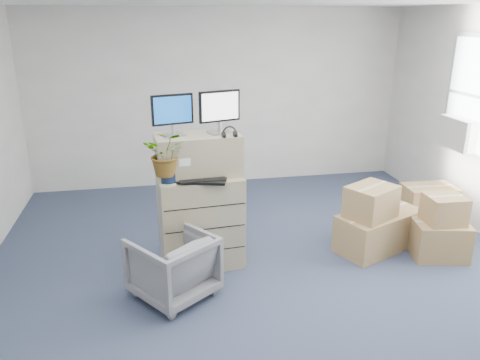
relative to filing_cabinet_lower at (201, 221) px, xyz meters
name	(u,v)px	position (x,y,z in m)	size (l,w,h in m)	color
ground	(272,294)	(0.62, -0.77, -0.52)	(7.00, 7.00, 0.00)	#282F49
wall_back	(219,99)	(0.62, 2.74, 0.88)	(6.00, 0.02, 2.80)	#B4B3AB
ac_unit	(459,133)	(3.49, 0.63, 0.68)	(0.24, 0.60, 0.40)	white
filing_cabinet_lower	(201,221)	(0.00, 0.00, 0.00)	(0.89, 0.54, 1.03)	tan
filing_cabinet_upper	(198,155)	(0.00, 0.05, 0.74)	(0.89, 0.44, 0.44)	tan
monitor_left	(173,113)	(-0.25, 0.05, 1.20)	(0.43, 0.22, 0.43)	#99999E
monitor_right	(220,110)	(0.24, 0.08, 1.21)	(0.45, 0.23, 0.45)	#99999E
headphones	(229,133)	(0.31, -0.11, 1.00)	(0.15, 0.15, 0.02)	black
keyboard	(201,180)	(0.00, -0.18, 0.53)	(0.52, 0.22, 0.03)	black
mouse	(232,176)	(0.34, -0.10, 0.53)	(0.10, 0.06, 0.03)	silver
water_bottle	(204,163)	(0.05, 0.05, 0.65)	(0.07, 0.07, 0.26)	#909298
phone_dock	(191,171)	(-0.08, 0.06, 0.57)	(0.07, 0.06, 0.14)	silver
external_drive	(228,167)	(0.34, 0.18, 0.55)	(0.20, 0.15, 0.06)	black
tissue_box	(229,162)	(0.34, 0.11, 0.63)	(0.26, 0.13, 0.10)	#4388E6
potted_plant	(167,159)	(-0.34, -0.16, 0.77)	(0.54, 0.57, 0.45)	#A2BE99
office_chair	(173,263)	(-0.35, -0.61, -0.16)	(0.70, 0.65, 0.72)	slate
cardboard_boxes	(402,221)	(2.45, 0.03, -0.22)	(1.98, 1.51, 0.82)	olive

